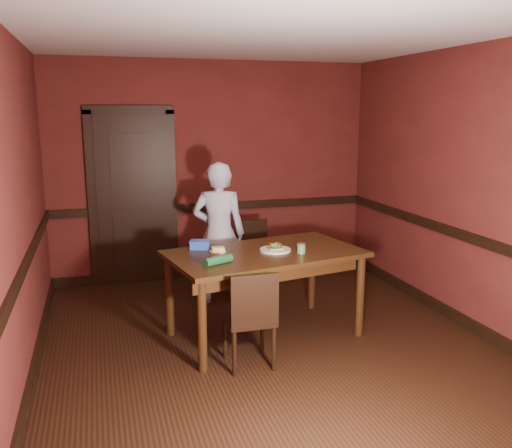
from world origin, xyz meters
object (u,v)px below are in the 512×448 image
sandwich_plate (275,249)px  chair_far (253,260)px  food_tub (200,245)px  cheese_saucer (218,250)px  dining_table (265,294)px  chair_near (249,317)px  person (219,233)px  sauce_jar (301,248)px

sandwich_plate → chair_far: bearing=84.4°
food_tub → cheese_saucer: bearing=-32.0°
sandwich_plate → cheese_saucer: bearing=167.8°
dining_table → food_tub: bearing=143.4°
chair_near → cheese_saucer: size_ratio=5.61×
dining_table → person: (-0.21, 1.02, 0.37)m
dining_table → sauce_jar: size_ratio=19.02×
chair_far → sandwich_plate: (-0.11, -1.09, 0.41)m
dining_table → chair_far: (0.20, 1.08, 0.02)m
dining_table → cheese_saucer: cheese_saucer is taller
chair_near → person: bearing=-93.5°
chair_far → person: person is taller
chair_far → food_tub: size_ratio=3.89×
chair_far → sauce_jar: 1.31m
chair_far → chair_near: (-0.51, -1.62, -0.01)m
sauce_jar → cheese_saucer: bearing=160.4°
dining_table → cheese_saucer: 0.61m
chair_near → person: (0.10, 1.56, 0.36)m
sauce_jar → chair_near: bearing=-147.3°
sandwich_plate → food_tub: (-0.65, 0.27, 0.02)m
dining_table → sandwich_plate: 0.44m
sauce_jar → food_tub: 0.95m
person → dining_table: bearing=118.0°
dining_table → chair_near: 0.62m
dining_table → cheese_saucer: size_ratio=11.72×
chair_near → food_tub: (-0.24, 0.81, 0.44)m
dining_table → person: bearing=90.6°
cheese_saucer → food_tub: food_tub is taller
chair_far → person: 0.54m
chair_far → person: (-0.41, -0.06, 0.35)m
chair_near → sauce_jar: bearing=-147.0°
dining_table → food_tub: (-0.55, 0.27, 0.45)m
person → cheese_saucer: (-0.21, -0.91, 0.06)m
chair_near → sandwich_plate: bearing=-126.9°
chair_far → person: size_ratio=0.55×
chair_far → chair_near: bearing=-115.5°
chair_far → cheese_saucer: (-0.62, -0.98, 0.41)m
chair_far → sandwich_plate: 1.17m
cheese_saucer → food_tub: bearing=129.4°
chair_far → sauce_jar: size_ratio=9.34×
person → chair_far: bearing=-154.9°
chair_near → sauce_jar: sauce_jar is taller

